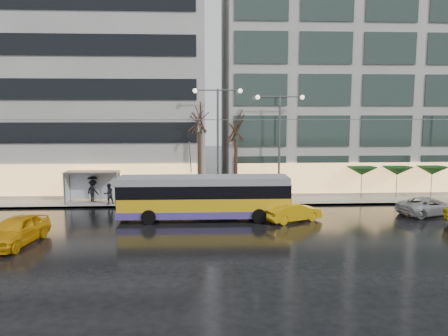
{
  "coord_description": "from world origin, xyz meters",
  "views": [
    {
      "loc": [
        0.66,
        -24.26,
        7.34
      ],
      "look_at": [
        2.2,
        5.0,
        3.56
      ],
      "focal_mm": 35.0,
      "sensor_mm": 36.0,
      "label": 1
    }
  ],
  "objects": [
    {
      "name": "ground",
      "position": [
        0.0,
        0.0,
        0.0
      ],
      "size": [
        140.0,
        140.0,
        0.0
      ],
      "primitive_type": "plane",
      "color": "black",
      "rests_on": "ground"
    },
    {
      "name": "sidewalk",
      "position": [
        2.0,
        14.0,
        0.07
      ],
      "size": [
        80.0,
        10.0,
        0.15
      ],
      "primitive_type": "cube",
      "color": "gray",
      "rests_on": "ground"
    },
    {
      "name": "kerb",
      "position": [
        2.0,
        9.05,
        0.07
      ],
      "size": [
        80.0,
        0.1,
        0.15
      ],
      "primitive_type": "cube",
      "color": "slate",
      "rests_on": "ground"
    },
    {
      "name": "building_left",
      "position": [
        -16.0,
        19.0,
        11.15
      ],
      "size": [
        34.0,
        14.0,
        22.0
      ],
      "primitive_type": "cube",
      "color": "#9C9995",
      "rests_on": "sidewalk"
    },
    {
      "name": "building_right",
      "position": [
        19.0,
        19.0,
        12.65
      ],
      "size": [
        32.0,
        14.0,
        25.0
      ],
      "primitive_type": "cube",
      "color": "#9C9995",
      "rests_on": "sidewalk"
    },
    {
      "name": "trolleybus",
      "position": [
        0.84,
        5.09,
        1.46
      ],
      "size": [
        11.64,
        4.6,
        5.38
      ],
      "color": "gold",
      "rests_on": "ground"
    },
    {
      "name": "catenary",
      "position": [
        1.0,
        7.94,
        4.25
      ],
      "size": [
        42.24,
        5.12,
        7.0
      ],
      "color": "#595B60",
      "rests_on": "ground"
    },
    {
      "name": "bus_shelter",
      "position": [
        -8.38,
        10.69,
        1.96
      ],
      "size": [
        4.2,
        1.6,
        2.51
      ],
      "color": "#595B60",
      "rests_on": "sidewalk"
    },
    {
      "name": "street_lamp_near",
      "position": [
        2.0,
        10.8,
        5.99
      ],
      "size": [
        3.96,
        0.36,
        9.03
      ],
      "color": "#595B60",
      "rests_on": "sidewalk"
    },
    {
      "name": "street_lamp_far",
      "position": [
        7.0,
        10.8,
        5.71
      ],
      "size": [
        3.96,
        0.36,
        8.53
      ],
      "color": "#595B60",
      "rests_on": "sidewalk"
    },
    {
      "name": "tree_a",
      "position": [
        0.5,
        11.0,
        7.09
      ],
      "size": [
        3.2,
        3.2,
        8.4
      ],
      "color": "black",
      "rests_on": "sidewalk"
    },
    {
      "name": "tree_b",
      "position": [
        3.5,
        11.2,
        6.4
      ],
      "size": [
        3.2,
        3.2,
        7.7
      ],
      "color": "black",
      "rests_on": "sidewalk"
    },
    {
      "name": "parasol_a",
      "position": [
        14.0,
        11.0,
        2.45
      ],
      "size": [
        2.5,
        2.5,
        2.65
      ],
      "color": "#595B60",
      "rests_on": "sidewalk"
    },
    {
      "name": "parasol_b",
      "position": [
        17.0,
        11.0,
        2.45
      ],
      "size": [
        2.5,
        2.5,
        2.65
      ],
      "color": "#595B60",
      "rests_on": "sidewalk"
    },
    {
      "name": "parasol_c",
      "position": [
        20.0,
        11.0,
        2.45
      ],
      "size": [
        2.5,
        2.5,
        2.65
      ],
      "color": "#595B60",
      "rests_on": "sidewalk"
    },
    {
      "name": "taxi_a",
      "position": [
        -9.62,
        -0.15,
        0.82
      ],
      "size": [
        2.66,
        5.05,
        1.64
      ],
      "primitive_type": "imported",
      "rotation": [
        0.0,
        0.0,
        -0.16
      ],
      "color": "#E19D0B",
      "rests_on": "ground"
    },
    {
      "name": "taxi_b",
      "position": [
        6.83,
        4.25,
        0.65
      ],
      "size": [
        4.17,
        2.88,
        1.3
      ],
      "primitive_type": "imported",
      "rotation": [
        0.0,
        0.0,
        2.0
      ],
      "color": "#D99F0B",
      "rests_on": "ground"
    },
    {
      "name": "sedan_silver",
      "position": [
        16.97,
        5.57,
        0.64
      ],
      "size": [
        5.03,
        3.3,
        1.28
      ],
      "primitive_type": "imported",
      "rotation": [
        0.0,
        0.0,
        1.84
      ],
      "color": "#A6A6AA",
      "rests_on": "ground"
    },
    {
      "name": "pedestrian_a",
      "position": [
        -5.55,
        10.72,
        1.61
      ],
      "size": [
        1.12,
        1.14,
        2.19
      ],
      "color": "black",
      "rests_on": "sidewalk"
    },
    {
      "name": "pedestrian_b",
      "position": [
        -6.6,
        9.75,
        0.97
      ],
      "size": [
        1.01,
        0.96,
        1.65
      ],
      "color": "black",
      "rests_on": "sidewalk"
    },
    {
      "name": "pedestrian_c",
      "position": [
        -8.06,
        10.77,
        1.27
      ],
      "size": [
        1.32,
        1.2,
        2.11
      ],
      "color": "black",
      "rests_on": "sidewalk"
    }
  ]
}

